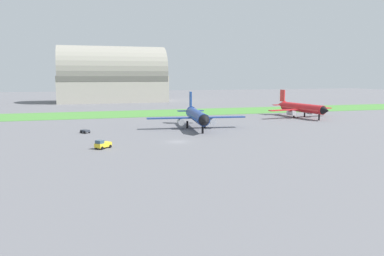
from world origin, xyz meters
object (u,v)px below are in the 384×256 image
object	(u,v)px
airplane_midfield_jet	(197,116)
airplane_parked_jet_far	(301,108)
baggage_cart_near_gate	(85,131)
pushback_tug_midfield	(102,144)

from	to	relation	value
airplane_midfield_jet	airplane_parked_jet_far	world-z (taller)	airplane_midfield_jet
airplane_midfield_jet	baggage_cart_near_gate	size ratio (longest dim) A/B	10.07
airplane_midfield_jet	pushback_tug_midfield	size ratio (longest dim) A/B	7.73
airplane_parked_jet_far	pushback_tug_midfield	distance (m)	85.18
airplane_midfield_jet	baggage_cart_near_gate	world-z (taller)	airplane_midfield_jet
airplane_parked_jet_far	pushback_tug_midfield	xyz separation A→B (m)	(-74.88, -40.51, -2.73)
airplane_parked_jet_far	pushback_tug_midfield	bearing A→B (deg)	-69.93
airplane_midfield_jet	baggage_cart_near_gate	bearing A→B (deg)	-82.74
baggage_cart_near_gate	pushback_tug_midfield	size ratio (longest dim) A/B	0.77
airplane_parked_jet_far	baggage_cart_near_gate	world-z (taller)	airplane_parked_jet_far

